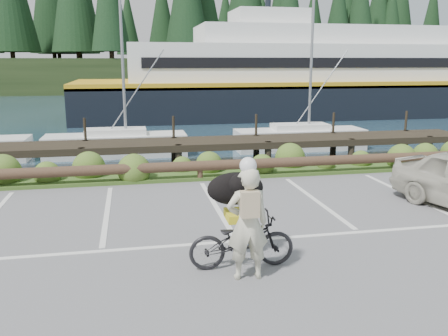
% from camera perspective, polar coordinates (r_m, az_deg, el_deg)
% --- Properties ---
extents(ground, '(72.00, 72.00, 0.00)m').
position_cam_1_polar(ground, '(9.82, 1.08, -7.98)').
color(ground, '#5B5B5E').
extents(harbor_backdrop, '(170.00, 160.00, 30.00)m').
position_cam_1_polar(harbor_backdrop, '(87.55, -9.83, 10.18)').
color(harbor_backdrop, '#1B3241').
rests_on(harbor_backdrop, ground).
extents(vegetation_strip, '(34.00, 1.60, 0.10)m').
position_cam_1_polar(vegetation_strip, '(14.81, -3.28, -0.69)').
color(vegetation_strip, '#3D5B21').
rests_on(vegetation_strip, ground).
extents(log_rail, '(32.00, 0.30, 0.60)m').
position_cam_1_polar(log_rail, '(14.15, -2.88, -1.53)').
color(log_rail, '#443021').
rests_on(log_rail, ground).
extents(bicycle, '(1.83, 0.68, 0.95)m').
position_cam_1_polar(bicycle, '(8.17, 2.15, -8.77)').
color(bicycle, black).
rests_on(bicycle, ground).
extents(cyclist, '(0.69, 0.46, 1.86)m').
position_cam_1_polar(cyclist, '(7.63, 2.84, -6.71)').
color(cyclist, beige).
rests_on(cyclist, ground).
extents(dog, '(0.53, 1.04, 0.59)m').
position_cam_1_polar(dog, '(8.47, 1.38, -2.48)').
color(dog, black).
rests_on(dog, bicycle).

